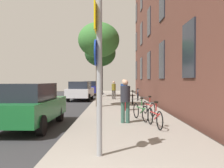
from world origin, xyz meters
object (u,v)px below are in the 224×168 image
object	(u,v)px
sign_post	(99,65)
bicycle_3	(133,99)
pedestrian_1	(125,93)
tree_near	(100,41)
bicycle_0	(156,117)
bicycle_2	(150,107)
traffic_light	(102,73)
pedestrian_0	(126,98)
car_2	(92,88)
bicycle_4	(139,96)
car_1	(82,91)
tree_far	(101,54)
car_0	(31,105)
pedestrian_2	(115,89)
bicycle_1	(141,111)

from	to	relation	value
sign_post	bicycle_3	bearing A→B (deg)	81.23
sign_post	pedestrian_1	size ratio (longest dim) A/B	1.99
tree_near	pedestrian_1	world-z (taller)	tree_near
bicycle_0	bicycle_2	bearing A→B (deg)	85.29
traffic_light	pedestrian_0	xyz separation A→B (m)	(1.68, -17.25, -1.43)
sign_post	car_2	size ratio (longest dim) A/B	0.77
traffic_light	bicycle_4	size ratio (longest dim) A/B	2.13
bicycle_4	car_1	world-z (taller)	car_1
sign_post	traffic_light	world-z (taller)	traffic_light
tree_far	car_0	world-z (taller)	tree_far
tree_far	bicycle_2	size ratio (longest dim) A/B	3.45
traffic_light	bicycle_2	world-z (taller)	traffic_light
traffic_light	tree_near	xyz separation A→B (m)	(0.36, -11.55, 1.65)
bicycle_4	pedestrian_2	distance (m)	2.33
bicycle_3	car_1	bearing A→B (deg)	131.22
tree_far	pedestrian_0	distance (m)	14.96
car_2	pedestrian_2	bearing A→B (deg)	-71.46
bicycle_2	bicycle_4	bearing A→B (deg)	87.45
traffic_light	car_2	world-z (taller)	traffic_light
bicycle_3	pedestrian_0	bearing A→B (deg)	-97.20
bicycle_1	pedestrian_1	xyz separation A→B (m)	(-0.52, 3.04, 0.59)
bicycle_1	pedestrian_0	xyz separation A→B (m)	(-0.65, -0.65, 0.58)
traffic_light	bicycle_3	world-z (taller)	traffic_light
tree_far	bicycle_3	bearing A→B (deg)	-71.72
tree_far	pedestrian_1	distance (m)	11.45
bicycle_1	bicycle_2	xyz separation A→B (m)	(0.56, 1.45, -0.01)
car_0	car_1	size ratio (longest dim) A/B	0.94
traffic_light	pedestrian_0	world-z (taller)	traffic_light
traffic_light	car_0	bearing A→B (deg)	-95.92
car_1	car_2	distance (m)	7.64
traffic_light	pedestrian_2	size ratio (longest dim) A/B	2.24
car_2	traffic_light	bearing A→B (deg)	-55.43
tree_far	pedestrian_0	xyz separation A→B (m)	(1.66, -14.50, -3.30)
tree_near	bicycle_3	xyz separation A→B (m)	(2.18, 1.15, -3.65)
pedestrian_0	pedestrian_2	xyz separation A→B (m)	(-0.36, 11.33, -0.06)
tree_near	tree_far	world-z (taller)	tree_far
sign_post	bicycle_1	size ratio (longest dim) A/B	2.01
bicycle_0	bicycle_3	world-z (taller)	bicycle_3
traffic_light	bicycle_0	bearing A→B (deg)	-81.65
pedestrian_1	pedestrian_2	distance (m)	7.66
bicycle_4	car_2	bearing A→B (deg)	116.73
traffic_light	tree_near	size ratio (longest dim) A/B	0.67
traffic_light	pedestrian_1	xyz separation A→B (m)	(1.82, -13.57, -1.42)
bicycle_0	tree_far	bearing A→B (deg)	99.77
sign_post	pedestrian_1	xyz separation A→B (m)	(0.94, 7.62, -0.99)
bicycle_1	tree_far	bearing A→B (deg)	99.49
traffic_light	bicycle_0	distance (m)	18.36
bicycle_2	bicycle_0	bearing A→B (deg)	-94.71
bicycle_0	bicycle_2	distance (m)	2.92
pedestrian_0	car_1	size ratio (longest dim) A/B	0.37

